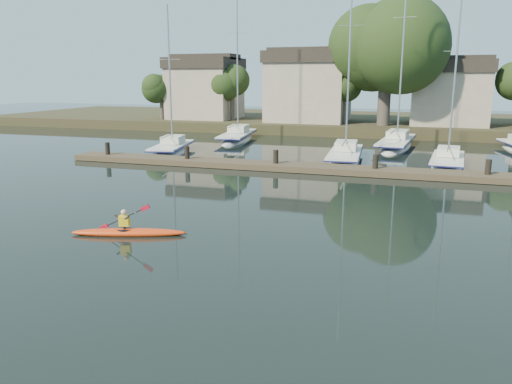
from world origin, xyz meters
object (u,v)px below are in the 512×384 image
(sailboat_2, at_px, (345,163))
(sailboat_5, at_px, (237,142))
(dock, at_px, (324,169))
(kayak, at_px, (128,231))
(sailboat_0, at_px, (172,155))
(sailboat_6, at_px, (396,149))
(sailboat_3, at_px, (447,169))

(sailboat_2, relative_size, sailboat_5, 0.95)
(dock, bearing_deg, kayak, -107.33)
(sailboat_0, bearing_deg, sailboat_6, 16.05)
(sailboat_3, bearing_deg, sailboat_2, -178.06)
(sailboat_2, bearing_deg, kayak, -108.58)
(sailboat_0, relative_size, sailboat_5, 0.74)
(kayak, relative_size, sailboat_2, 0.27)
(sailboat_3, height_order, sailboat_5, sailboat_5)
(kayak, height_order, sailboat_3, sailboat_3)
(dock, height_order, sailboat_2, sailboat_2)
(sailboat_5, xyz_separation_m, sailboat_6, (13.98, -0.47, -0.00))
(sailboat_0, bearing_deg, kayak, -78.43)
(kayak, bearing_deg, sailboat_0, 95.63)
(kayak, height_order, dock, kayak)
(kayak, distance_m, sailboat_3, 22.30)
(sailboat_5, height_order, sailboat_6, sailboat_6)
(kayak, relative_size, sailboat_0, 0.35)
(sailboat_2, bearing_deg, dock, -100.72)
(sailboat_3, relative_size, sailboat_5, 0.77)
(kayak, relative_size, sailboat_3, 0.33)
(sailboat_2, xyz_separation_m, sailboat_5, (-10.91, 8.40, -0.01))
(dock, distance_m, sailboat_0, 13.25)
(sailboat_0, bearing_deg, sailboat_5, 65.16)
(dock, xyz_separation_m, sailboat_2, (0.59, 4.90, -0.39))
(dock, bearing_deg, sailboat_6, 74.05)
(kayak, xyz_separation_m, sailboat_2, (5.09, 19.31, -0.35))
(kayak, xyz_separation_m, sailboat_6, (8.16, 27.24, -0.36))
(dock, distance_m, sailboat_5, 16.84)
(sailboat_0, height_order, sailboat_5, sailboat_5)
(sailboat_0, height_order, sailboat_3, sailboat_3)
(sailboat_3, bearing_deg, sailboat_6, 117.78)
(sailboat_0, bearing_deg, sailboat_2, -9.61)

